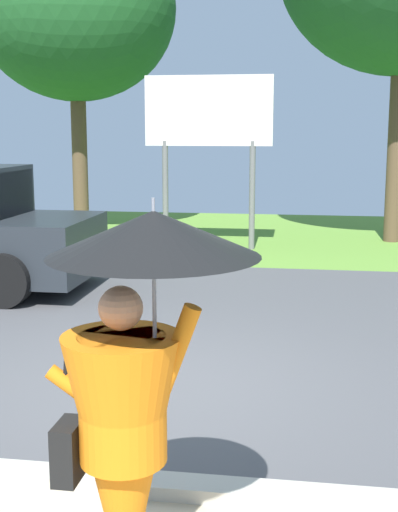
{
  "coord_description": "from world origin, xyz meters",
  "views": [
    {
      "loc": [
        1.43,
        -6.35,
        2.45
      ],
      "look_at": [
        0.27,
        1.0,
        1.1
      ],
      "focal_mm": 49.46,
      "sensor_mm": 36.0,
      "label": 1
    }
  ],
  "objects": [
    {
      "name": "monk_pedestrian",
      "position": [
        0.58,
        -3.13,
        1.11
      ],
      "size": [
        1.09,
        1.03,
        2.13
      ],
      "rotation": [
        0.0,
        0.0,
        0.29
      ],
      "color": "orange",
      "rests_on": "ground_plane"
    },
    {
      "name": "ground_plane",
      "position": [
        0.0,
        2.95,
        -0.05
      ],
      "size": [
        40.0,
        22.0,
        0.2
      ],
      "color": "#4C4C4F"
    },
    {
      "name": "tree_center_back",
      "position": [
        -3.96,
        9.75,
        5.13
      ],
      "size": [
        4.59,
        4.59,
        7.23
      ],
      "color": "brown",
      "rests_on": "ground_plane"
    },
    {
      "name": "roadside_billboard",
      "position": [
        -0.64,
        7.96,
        2.55
      ],
      "size": [
        2.6,
        0.12,
        3.5
      ],
      "color": "slate",
      "rests_on": "ground_plane"
    }
  ]
}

